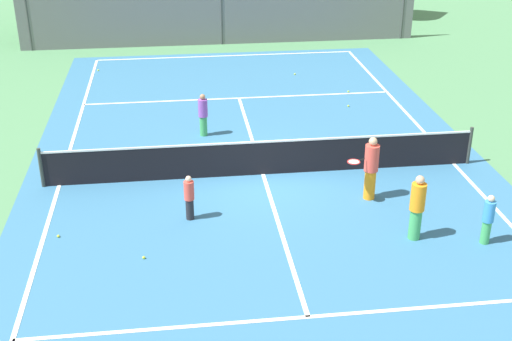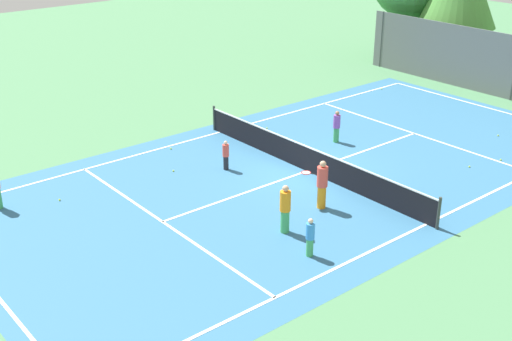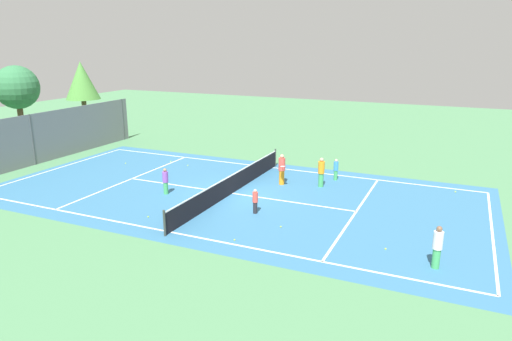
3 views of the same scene
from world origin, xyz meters
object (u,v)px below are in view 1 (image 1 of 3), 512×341
Objects in this scene: player_5 at (488,219)px; tennis_ball_1 at (58,236)px; tennis_ball_3 at (101,154)px; tennis_ball_8 at (144,257)px; player_2 at (189,197)px; tennis_ball_5 at (348,106)px; tennis_ball_0 at (98,70)px; player_0 at (203,114)px; player_3 at (417,207)px; tennis_ball_4 at (295,74)px; tennis_ball_6 at (348,91)px; player_1 at (371,168)px.

tennis_ball_1 is (-9.68, 1.47, -0.59)m from player_5.
tennis_ball_3 is 1.00× the size of tennis_ball_8.
player_2 is 17.44× the size of tennis_ball_5.
tennis_ball_0 is at bearing 95.24° from tennis_ball_3.
tennis_ball_3 is at bearing -158.83° from player_0.
player_3 is 1.31× the size of player_5.
tennis_ball_3 is 1.00× the size of tennis_ball_4.
tennis_ball_4 and tennis_ball_6 have the same top height.
tennis_ball_3 is at bearing 82.24° from tennis_ball_1.
tennis_ball_5 is 11.28m from tennis_ball_8.
tennis_ball_4 is 14.03m from tennis_ball_8.
tennis_ball_1 is 1.00× the size of tennis_ball_5.
tennis_ball_1 and tennis_ball_8 have the same top height.
tennis_ball_4 is at bearing 90.01° from player_1.
player_5 is 18.43× the size of tennis_ball_0.
tennis_ball_0 is 1.00× the size of tennis_ball_5.
tennis_ball_5 is 1.00× the size of tennis_ball_6.
tennis_ball_1 is 2.30m from tennis_ball_8.
player_3 reaches higher than player_2.
tennis_ball_8 is at bearing 177.79° from player_5.
player_1 is at bearing 7.40° from tennis_ball_1.
player_0 reaches higher than tennis_ball_6.
tennis_ball_0 is 7.96m from tennis_ball_4.
tennis_ball_4 is at bearing 123.81° from tennis_ball_6.
tennis_ball_1 is at bearing -97.76° from tennis_ball_3.
player_3 is at bearing -17.10° from player_2.
player_5 is 18.43× the size of tennis_ball_1.
tennis_ball_0 is (-8.31, 14.26, -0.78)m from player_3.
tennis_ball_4 is 2.84m from tennis_ball_6.
player_3 reaches higher than tennis_ball_1.
player_2 is 5.32m from player_3.
tennis_ball_1 is at bearing -138.71° from tennis_ball_5.
player_0 is 1.12× the size of player_5.
player_2 is at bearing -128.49° from tennis_ball_5.
tennis_ball_8 is at bearing -159.10° from player_1.
tennis_ball_8 is at bearing -127.52° from tennis_ball_5.
player_1 is at bearing -99.99° from tennis_ball_5.
player_2 is 17.44× the size of tennis_ball_0.
player_2 reaches higher than tennis_ball_5.
player_2 is at bearing -75.75° from tennis_ball_0.
tennis_ball_6 is (9.24, 9.30, 0.00)m from tennis_ball_1.
player_3 is at bearing -59.78° from tennis_ball_0.
tennis_ball_1 is at bearing -123.27° from tennis_ball_4.
player_0 is 8.37m from tennis_ball_0.
player_5 is at bearing -16.55° from player_2.
tennis_ball_4 and tennis_ball_8 have the same top height.
player_0 reaches higher than player_5.
tennis_ball_6 is 1.00× the size of tennis_ball_8.
player_5 is 18.43× the size of tennis_ball_8.
tennis_ball_6 is (5.54, 3.50, -0.66)m from player_0.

